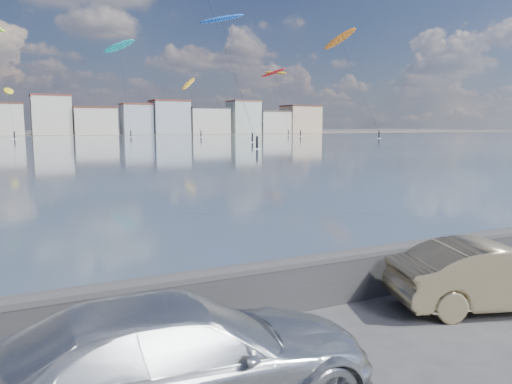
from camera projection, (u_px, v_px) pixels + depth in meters
bay_water at (30, 145)px, 88.01m from camera, size 500.00×177.00×0.00m
far_shore_strip at (17, 135)px, 184.23m from camera, size 500.00×60.00×0.00m
seawall at (239, 291)px, 9.19m from camera, size 400.00×0.36×1.08m
far_buildings at (21, 118)px, 171.59m from camera, size 240.79×13.26×14.60m
car_silver at (181, 358)px, 6.18m from camera, size 5.22×2.32×1.49m
car_champagne at (494, 275)px, 9.83m from camera, size 4.29×2.64×1.34m
kitesurfer_1 at (189, 85)px, 153.33m from camera, size 6.98×16.69×18.58m
kitesurfer_5 at (9, 91)px, 133.98m from camera, size 2.85×17.07×14.24m
kitesurfer_7 at (221, 20)px, 110.36m from camera, size 9.99×18.18×28.27m
kitesurfer_8 at (340, 40)px, 140.19m from camera, size 8.51×18.08×31.19m
kitesurfer_11 at (273, 74)px, 159.82m from camera, size 7.31×17.13×21.78m
kitesurfer_12 at (276, 73)px, 182.60m from camera, size 6.62×18.34×23.82m
kitesurfer_13 at (119, 47)px, 153.19m from camera, size 10.17×14.93×30.39m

